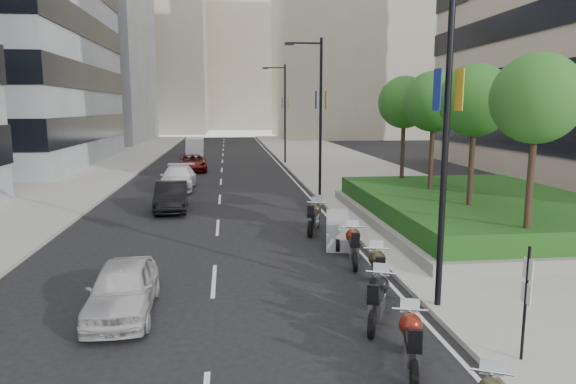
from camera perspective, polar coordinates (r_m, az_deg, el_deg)
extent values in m
plane|color=black|center=(12.25, -1.39, -15.63)|extent=(160.00, 160.00, 0.00)
cube|color=#9E9B93|center=(42.57, 6.89, 2.43)|extent=(10.00, 100.00, 0.15)
cube|color=#9E9B93|center=(42.80, -21.60, 1.88)|extent=(8.00, 100.00, 0.15)
cube|color=silver|center=(41.65, -0.22, 2.25)|extent=(0.12, 100.00, 0.01)
cube|color=silver|center=(41.38, -7.39, 2.13)|extent=(0.12, 100.00, 0.01)
cube|color=gray|center=(84.82, -23.32, 15.30)|extent=(22.00, 26.00, 30.00)
cube|color=#B7AD93|center=(94.79, 7.68, 17.08)|extent=(28.00, 24.00, 36.00)
cube|color=#B7AD93|center=(112.96, -15.95, 15.04)|extent=(26.00, 24.00, 34.00)
cube|color=#B7AD93|center=(131.81, -5.64, 15.36)|extent=(30.00, 24.00, 38.00)
cube|color=gray|center=(24.25, 20.45, -2.70)|extent=(10.00, 14.00, 0.40)
cube|color=#134415|center=(24.14, 20.53, -1.31)|extent=(9.40, 13.40, 0.80)
cylinder|color=#332319|center=(18.01, 25.25, 0.09)|extent=(0.22, 0.22, 4.00)
sphere|color=#2D561B|center=(17.82, 25.91, 9.33)|extent=(2.80, 2.80, 2.80)
cylinder|color=#332319|center=(21.46, 19.64, 1.80)|extent=(0.22, 0.22, 4.00)
sphere|color=#2D561B|center=(21.30, 20.07, 9.55)|extent=(2.80, 2.80, 2.80)
cylinder|color=#332319|center=(25.08, 15.60, 3.02)|extent=(0.22, 0.22, 4.00)
sphere|color=#2D561B|center=(24.94, 15.90, 9.66)|extent=(2.80, 2.80, 2.80)
cylinder|color=#332319|center=(28.80, 12.59, 3.92)|extent=(0.22, 0.22, 4.00)
sphere|color=#2D561B|center=(28.68, 12.80, 9.70)|extent=(2.80, 2.80, 2.80)
cylinder|color=black|center=(13.19, 17.13, 6.02)|extent=(0.16, 0.16, 9.00)
cube|color=gold|center=(13.30, 18.49, 10.72)|extent=(0.02, 0.45, 1.00)
cube|color=navy|center=(13.07, 16.23, 10.86)|extent=(0.02, 0.45, 1.00)
cylinder|color=black|center=(29.54, 3.64, 8.05)|extent=(0.16, 0.16, 9.00)
cylinder|color=black|center=(29.60, 1.94, 16.21)|extent=(1.80, 0.10, 0.10)
cube|color=black|center=(29.47, 0.14, 16.15)|extent=(0.50, 0.22, 0.14)
cube|color=gold|center=(29.59, 4.20, 10.18)|extent=(0.02, 0.45, 1.00)
cube|color=navy|center=(29.49, 3.12, 10.19)|extent=(0.02, 0.45, 1.00)
cylinder|color=black|center=(47.36, -0.33, 8.56)|extent=(0.16, 0.16, 9.00)
cylinder|color=black|center=(47.39, -1.45, 13.64)|extent=(1.80, 0.10, 0.10)
cube|color=black|center=(47.31, -2.57, 13.58)|extent=(0.50, 0.22, 0.14)
cube|color=gold|center=(47.39, 0.01, 9.90)|extent=(0.02, 0.45, 1.00)
cube|color=navy|center=(47.32, -0.68, 9.90)|extent=(0.02, 0.45, 1.00)
cylinder|color=black|center=(11.46, 24.84, -11.57)|extent=(0.06, 0.06, 2.50)
cube|color=silver|center=(11.21, 25.12, -7.74)|extent=(0.02, 0.32, 0.42)
cube|color=silver|center=(11.36, 24.95, -10.15)|extent=(0.02, 0.32, 0.42)
cylinder|color=silver|center=(9.31, 21.68, -18.09)|extent=(0.63, 0.33, 0.05)
cylinder|color=black|center=(10.25, 13.83, -19.31)|extent=(0.28, 0.62, 0.61)
cylinder|color=black|center=(11.65, 13.15, -15.61)|extent=(0.28, 0.62, 0.61)
cube|color=silver|center=(10.83, 13.52, -16.66)|extent=(0.51, 0.89, 0.41)
sphere|color=#62160D|center=(10.96, 13.46, -14.16)|extent=(0.47, 0.47, 0.47)
cube|color=black|center=(10.42, 13.72, -15.81)|extent=(0.46, 0.79, 0.16)
cylinder|color=silver|center=(11.13, 13.40, -12.59)|extent=(0.71, 0.24, 0.05)
cylinder|color=black|center=(12.17, 9.30, -14.29)|extent=(0.37, 0.63, 0.63)
cylinder|color=black|center=(13.67, 10.35, -11.61)|extent=(0.37, 0.63, 0.63)
cube|color=silver|center=(12.81, 9.85, -12.24)|extent=(0.64, 0.92, 0.43)
sphere|color=black|center=(12.99, 10.11, -10.12)|extent=(0.49, 0.49, 0.49)
cube|color=black|center=(12.41, 9.69, -11.35)|extent=(0.58, 0.81, 0.16)
cylinder|color=silver|center=(13.17, 10.30, -8.81)|extent=(0.71, 0.36, 0.05)
cylinder|color=black|center=(14.29, 10.17, -10.67)|extent=(0.24, 0.64, 0.63)
cylinder|color=black|center=(15.82, 9.61, -8.67)|extent=(0.24, 0.64, 0.63)
cube|color=silver|center=(14.95, 9.91, -9.06)|extent=(0.47, 0.90, 0.43)
sphere|color=#2A2717|center=(15.15, 9.84, -7.28)|extent=(0.49, 0.49, 0.49)
cube|color=black|center=(14.56, 10.06, -8.23)|extent=(0.43, 0.80, 0.16)
cylinder|color=silver|center=(15.35, 9.77, -6.19)|extent=(0.74, 0.20, 0.05)
cylinder|color=black|center=(16.61, 7.47, -7.69)|extent=(0.23, 0.66, 0.65)
cylinder|color=black|center=(18.21, 7.07, -6.15)|extent=(0.23, 0.66, 0.65)
cube|color=silver|center=(17.31, 7.29, -6.37)|extent=(0.46, 0.93, 0.44)
sphere|color=#65210D|center=(17.54, 7.23, -4.82)|extent=(0.50, 0.50, 0.50)
cube|color=black|center=(16.92, 7.39, -5.57)|extent=(0.42, 0.82, 0.17)
cylinder|color=silver|center=(17.76, 7.18, -3.87)|extent=(0.77, 0.18, 0.05)
cylinder|color=black|center=(18.72, 5.53, -5.78)|extent=(0.23, 0.60, 0.59)
cylinder|color=black|center=(20.20, 5.44, -4.65)|extent=(0.23, 0.60, 0.59)
cube|color=gray|center=(19.38, 5.50, -4.26)|extent=(1.19, 2.13, 1.20)
cylinder|color=black|center=(20.74, 2.49, -4.13)|extent=(0.34, 0.67, 0.67)
cylinder|color=black|center=(22.39, 3.26, -3.13)|extent=(0.34, 0.67, 0.67)
cube|color=silver|center=(21.48, 2.87, -3.17)|extent=(0.61, 0.97, 0.45)
sphere|color=black|center=(21.73, 3.03, -1.92)|extent=(0.52, 0.52, 0.52)
cube|color=black|center=(21.09, 2.73, -2.44)|extent=(0.55, 0.86, 0.17)
cylinder|color=silver|center=(21.97, 3.16, -1.17)|extent=(0.77, 0.31, 0.05)
imported|color=#BDBDC0|center=(13.80, -17.88, -10.17)|extent=(1.71, 3.97, 1.33)
imported|color=black|center=(26.64, -12.83, -0.47)|extent=(1.77, 4.49, 1.45)
imported|color=white|center=(33.33, -12.14, 1.53)|extent=(2.14, 5.15, 1.49)
imported|color=#5E0E0B|center=(42.91, -10.53, 3.19)|extent=(2.56, 4.95, 1.33)
cube|color=white|center=(56.50, -10.28, 4.96)|extent=(1.83, 4.62, 1.93)
cube|color=white|center=(54.80, -10.37, 4.34)|extent=(1.77, 1.13, 1.01)
cylinder|color=black|center=(54.96, -11.13, 4.14)|extent=(0.23, 0.64, 0.64)
cylinder|color=black|center=(54.87, -9.60, 4.18)|extent=(0.23, 0.64, 0.64)
cylinder|color=black|center=(58.06, -10.90, 4.42)|extent=(0.23, 0.64, 0.64)
cylinder|color=black|center=(57.97, -9.45, 4.45)|extent=(0.23, 0.64, 0.64)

